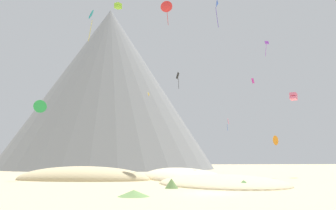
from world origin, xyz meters
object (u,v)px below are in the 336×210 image
at_px(kite_black_mid, 178,77).
at_px(kite_pink_low, 228,122).
at_px(kite_teal_high, 92,15).
at_px(bush_mid_center, 177,177).
at_px(kite_red_high, 166,7).
at_px(kite_lime_high, 118,6).
at_px(bush_low_patch, 244,185).
at_px(kite_green_low, 40,107).
at_px(kite_orange_low, 275,140).
at_px(kite_rainbow_mid, 293,96).
at_px(bush_near_left, 172,183).
at_px(kite_violet_high, 267,45).
at_px(rock_massif, 113,94).
at_px(kite_blue_high, 217,4).
at_px(bush_far_right, 134,193).
at_px(kite_magenta_mid, 253,81).
at_px(kite_gold_mid, 149,94).

bearing_deg(kite_black_mid, kite_pink_low, 12.99).
bearing_deg(kite_teal_high, bush_mid_center, -162.66).
bearing_deg(kite_red_high, kite_lime_high, 128.90).
distance_m(bush_low_patch, kite_pink_low, 59.39).
relative_size(bush_low_patch, kite_green_low, 1.14).
bearing_deg(kite_orange_low, kite_black_mid, -96.70).
distance_m(kite_red_high, kite_lime_high, 24.00).
relative_size(kite_green_low, kite_rainbow_mid, 1.20).
height_order(bush_near_left, kite_rainbow_mid, kite_rainbow_mid).
distance_m(kite_green_low, kite_teal_high, 24.28).
bearing_deg(kite_lime_high, kite_orange_low, -86.68).
bearing_deg(kite_green_low, kite_red_high, 176.31).
xyz_separation_m(kite_violet_high, kite_lime_high, (-33.06, 7.16, 10.20)).
xyz_separation_m(rock_massif, kite_pink_low, (29.99, -33.80, -12.42)).
bearing_deg(kite_blue_high, bush_far_right, 159.23).
xyz_separation_m(kite_magenta_mid, kite_black_mid, (-15.76, 6.85, 1.94)).
relative_size(kite_violet_high, kite_orange_low, 2.19).
bearing_deg(kite_violet_high, kite_lime_high, 20.78).
height_order(bush_mid_center, bush_far_right, bush_mid_center).
bearing_deg(kite_black_mid, kite_violet_high, -38.84).
relative_size(bush_near_left, rock_massif, 0.02).
relative_size(bush_far_right, kite_teal_high, 0.41).
relative_size(bush_low_patch, kite_gold_mid, 1.81).
bearing_deg(kite_lime_high, bush_mid_center, -116.93).
xyz_separation_m(kite_violet_high, kite_gold_mid, (-24.98, 15.44, -9.08)).
relative_size(bush_far_right, kite_magenta_mid, 1.98).
bearing_deg(kite_rainbow_mid, bush_near_left, -93.27).
distance_m(kite_magenta_mid, kite_gold_mid, 26.21).
height_order(kite_rainbow_mid, kite_teal_high, kite_teal_high).
height_order(kite_teal_high, kite_orange_low, kite_teal_high).
distance_m(kite_green_low, kite_lime_high, 39.50).
relative_size(kite_violet_high, kite_pink_low, 1.12).
height_order(bush_mid_center, kite_pink_low, kite_pink_low).
xyz_separation_m(kite_rainbow_mid, kite_pink_low, (-3.39, 29.34, -1.86)).
bearing_deg(kite_violet_high, kite_gold_mid, 1.27).
bearing_deg(kite_teal_high, kite_blue_high, -136.98).
distance_m(bush_near_left, kite_black_mid, 51.35).
xyz_separation_m(bush_low_patch, kite_gold_mid, (-4.81, 55.52, 18.84)).
bearing_deg(kite_green_low, kite_lime_high, -131.61).
xyz_separation_m(bush_mid_center, kite_red_high, (-0.50, 8.40, 29.70)).
bearing_deg(bush_near_left, bush_mid_center, 78.54).
bearing_deg(kite_orange_low, bush_near_left, 12.29).
height_order(rock_massif, kite_blue_high, rock_massif).
bearing_deg(bush_near_left, kite_green_low, 131.98).
distance_m(bush_mid_center, kite_gold_mid, 41.93).
distance_m(kite_red_high, kite_magenta_mid, 27.73).
bearing_deg(bush_near_left, bush_low_patch, -17.89).
height_order(bush_mid_center, kite_green_low, kite_green_low).
bearing_deg(kite_gold_mid, bush_mid_center, -172.77).
bearing_deg(bush_near_left, kite_teal_high, 109.09).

